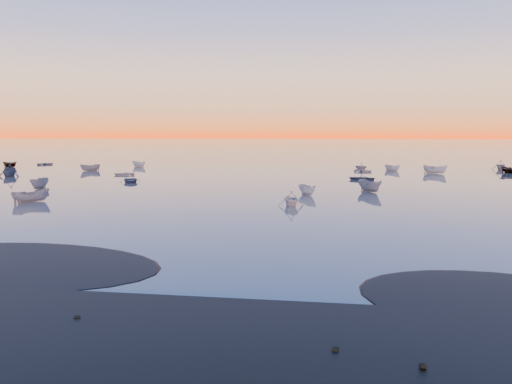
# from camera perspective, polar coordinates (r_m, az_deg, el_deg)

# --- Properties ---
(ground) EXTENTS (600.00, 600.00, 0.00)m
(ground) POSITION_cam_1_polar(r_m,az_deg,el_deg) (125.17, 3.19, 3.63)
(ground) COLOR #686057
(ground) RESTS_ON ground
(mud_lobes) EXTENTS (140.00, 6.00, 0.07)m
(mud_lobes) POSITION_cam_1_polar(r_m,az_deg,el_deg) (26.96, -16.20, -9.60)
(mud_lobes) COLOR black
(mud_lobes) RESTS_ON ground
(moored_fleet) EXTENTS (124.00, 58.00, 1.20)m
(moored_fleet) POSITION_cam_1_polar(r_m,az_deg,el_deg) (78.60, 0.19, 1.56)
(moored_fleet) COLOR silver
(moored_fleet) RESTS_ON ground
(boat_near_left) EXTENTS (4.51, 3.21, 1.04)m
(boat_near_left) POSITION_cam_1_polar(r_m,az_deg,el_deg) (74.90, -14.15, 1.07)
(boat_near_left) COLOR #324360
(boat_near_left) RESTS_ON ground
(boat_near_center) EXTENTS (3.85, 3.90, 1.33)m
(boat_near_center) POSITION_cam_1_polar(r_m,az_deg,el_deg) (58.11, -24.31, -1.06)
(boat_near_center) COLOR slate
(boat_near_center) RESTS_ON ground
(boat_near_right) EXTENTS (3.69, 2.37, 1.19)m
(boat_near_right) POSITION_cam_1_polar(r_m,az_deg,el_deg) (50.53, 4.04, -1.58)
(boat_near_right) COLOR silver
(boat_near_right) RESTS_ON ground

